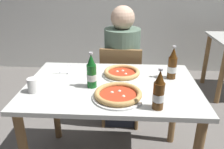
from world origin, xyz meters
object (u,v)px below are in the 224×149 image
dining_table_main (112,98)px  pizza_margherita_near (122,73)px  diner_seated (122,70)px  beer_bottle_right (172,65)px  beer_bottle_center (92,73)px  beer_bottle_left (159,92)px  paper_cup (33,85)px  napkin_with_cutlery (67,69)px  chair_behind_table (121,82)px  pizza_marinara_far (118,95)px

dining_table_main → pizza_margherita_near: pizza_margherita_near is taller
diner_seated → beer_bottle_right: (0.37, -0.54, 0.27)m
beer_bottle_center → dining_table_main: bearing=22.1°
beer_bottle_left → beer_bottle_right: same height
pizza_margherita_near → beer_bottle_left: beer_bottle_left is taller
pizza_margherita_near → beer_bottle_left: (0.21, -0.46, 0.08)m
paper_cup → napkin_with_cutlery: bearing=72.8°
diner_seated → pizza_margherita_near: diner_seated is taller
dining_table_main → chair_behind_table: size_ratio=1.41×
pizza_margherita_near → beer_bottle_center: bearing=-134.4°
diner_seated → paper_cup: diner_seated is taller
diner_seated → pizza_marinara_far: (-0.01, -0.86, 0.19)m
beer_bottle_right → paper_cup: size_ratio=2.60×
chair_behind_table → beer_bottle_right: bearing=131.1°
beer_bottle_left → dining_table_main: bearing=132.5°
pizza_margherita_near → chair_behind_table: bearing=91.4°
dining_table_main → beer_bottle_center: beer_bottle_center is taller
pizza_marinara_far → beer_bottle_right: beer_bottle_right is taller
dining_table_main → beer_bottle_right: (0.43, 0.12, 0.22)m
chair_behind_table → napkin_with_cutlery: 0.63m
chair_behind_table → napkin_with_cutlery: chair_behind_table is taller
diner_seated → beer_bottle_center: bearing=-105.2°
beer_bottle_right → paper_cup: bearing=-163.7°
chair_behind_table → paper_cup: (-0.56, -0.76, 0.32)m
beer_bottle_center → paper_cup: (-0.37, -0.10, -0.06)m
chair_behind_table → beer_bottle_left: bearing=107.0°
chair_behind_table → napkin_with_cutlery: (-0.44, -0.36, 0.27)m
dining_table_main → beer_bottle_center: (-0.13, -0.05, 0.22)m
beer_bottle_right → chair_behind_table: bearing=127.8°
pizza_marinara_far → paper_cup: paper_cup is taller
dining_table_main → diner_seated: 0.66m
beer_bottle_center → beer_bottle_right: 0.59m
pizza_marinara_far → paper_cup: 0.56m
chair_behind_table → pizza_marinara_far: size_ratio=2.62×
dining_table_main → chair_behind_table: chair_behind_table is taller
beer_bottle_right → paper_cup: 0.98m
beer_bottle_right → napkin_with_cutlery: beer_bottle_right is taller
pizza_marinara_far → paper_cup: (-0.55, 0.05, 0.03)m
beer_bottle_left → beer_bottle_center: size_ratio=1.00×
beer_bottle_left → pizza_marinara_far: bearing=154.0°
beer_bottle_center → beer_bottle_right: size_ratio=1.00×
dining_table_main → beer_bottle_right: size_ratio=4.86×
pizza_marinara_far → beer_bottle_center: size_ratio=1.31×
beer_bottle_center → paper_cup: size_ratio=2.60×
pizza_margherita_near → paper_cup: size_ratio=3.07×
beer_bottle_left → paper_cup: beer_bottle_left is taller
pizza_margherita_near → beer_bottle_center: beer_bottle_center is taller
beer_bottle_center → napkin_with_cutlery: (-0.25, 0.30, -0.10)m
chair_behind_table → paper_cup: 0.99m
pizza_margherita_near → napkin_with_cutlery: bearing=168.1°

